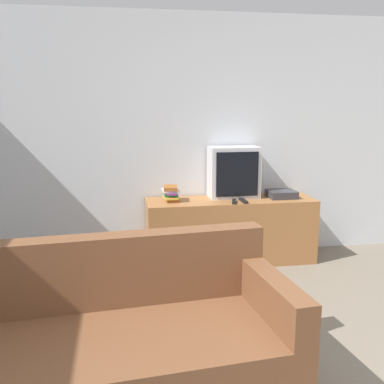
{
  "coord_description": "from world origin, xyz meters",
  "views": [
    {
      "loc": [
        -0.9,
        -1.76,
        1.68
      ],
      "look_at": [
        -0.23,
        2.24,
        0.87
      ],
      "focal_mm": 42.0,
      "sensor_mm": 36.0,
      "label": 1
    }
  ],
  "objects_px": {
    "remote_secondary": "(243,201)",
    "tv_stand": "(230,230)",
    "couch": "(102,355)",
    "book_stack": "(171,193)",
    "television": "(234,172)",
    "remote_on_stand": "(234,201)",
    "set_top_box": "(281,194)"
  },
  "relations": [
    {
      "from": "television",
      "to": "remote_on_stand",
      "type": "distance_m",
      "value": 0.38
    },
    {
      "from": "television",
      "to": "set_top_box",
      "type": "relative_size",
      "value": 1.88
    },
    {
      "from": "book_stack",
      "to": "remote_on_stand",
      "type": "bearing_deg",
      "value": -15.4
    },
    {
      "from": "television",
      "to": "couch",
      "type": "bearing_deg",
      "value": -120.59
    },
    {
      "from": "remote_secondary",
      "to": "set_top_box",
      "type": "xyz_separation_m",
      "value": [
        0.46,
        0.15,
        0.03
      ]
    },
    {
      "from": "tv_stand",
      "to": "television",
      "type": "xyz_separation_m",
      "value": [
        0.06,
        0.11,
        0.61
      ]
    },
    {
      "from": "book_stack",
      "to": "remote_on_stand",
      "type": "xyz_separation_m",
      "value": [
        0.62,
        -0.17,
        -0.07
      ]
    },
    {
      "from": "television",
      "to": "set_top_box",
      "type": "xyz_separation_m",
      "value": [
        0.5,
        -0.11,
        -0.23
      ]
    },
    {
      "from": "television",
      "to": "set_top_box",
      "type": "bearing_deg",
      "value": -12.25
    },
    {
      "from": "remote_on_stand",
      "to": "remote_secondary",
      "type": "bearing_deg",
      "value": 7.99
    },
    {
      "from": "couch",
      "to": "book_stack",
      "type": "height_order",
      "value": "couch"
    },
    {
      "from": "book_stack",
      "to": "remote_on_stand",
      "type": "relative_size",
      "value": 1.23
    },
    {
      "from": "tv_stand",
      "to": "set_top_box",
      "type": "bearing_deg",
      "value": -0.13
    },
    {
      "from": "remote_secondary",
      "to": "couch",
      "type": "bearing_deg",
      "value": -124.48
    },
    {
      "from": "remote_on_stand",
      "to": "tv_stand",
      "type": "bearing_deg",
      "value": 87.8
    },
    {
      "from": "remote_secondary",
      "to": "set_top_box",
      "type": "relative_size",
      "value": 0.66
    },
    {
      "from": "remote_on_stand",
      "to": "set_top_box",
      "type": "relative_size",
      "value": 0.62
    },
    {
      "from": "remote_secondary",
      "to": "television",
      "type": "bearing_deg",
      "value": 99.11
    },
    {
      "from": "television",
      "to": "remote_on_stand",
      "type": "relative_size",
      "value": 3.05
    },
    {
      "from": "tv_stand",
      "to": "television",
      "type": "relative_size",
      "value": 3.26
    },
    {
      "from": "tv_stand",
      "to": "set_top_box",
      "type": "distance_m",
      "value": 0.67
    },
    {
      "from": "television",
      "to": "book_stack",
      "type": "bearing_deg",
      "value": -171.88
    },
    {
      "from": "television",
      "to": "remote_on_stand",
      "type": "xyz_separation_m",
      "value": [
        -0.06,
        -0.27,
        -0.26
      ]
    },
    {
      "from": "remote_secondary",
      "to": "tv_stand",
      "type": "bearing_deg",
      "value": 123.13
    },
    {
      "from": "couch",
      "to": "book_stack",
      "type": "xyz_separation_m",
      "value": [
        0.65,
        2.17,
        0.46
      ]
    },
    {
      "from": "set_top_box",
      "to": "television",
      "type": "bearing_deg",
      "value": 167.75
    },
    {
      "from": "television",
      "to": "remote_secondary",
      "type": "distance_m",
      "value": 0.37
    },
    {
      "from": "remote_on_stand",
      "to": "set_top_box",
      "type": "height_order",
      "value": "set_top_box"
    },
    {
      "from": "tv_stand",
      "to": "remote_secondary",
      "type": "distance_m",
      "value": 0.39
    },
    {
      "from": "book_stack",
      "to": "set_top_box",
      "type": "distance_m",
      "value": 1.19
    },
    {
      "from": "book_stack",
      "to": "set_top_box",
      "type": "xyz_separation_m",
      "value": [
        1.19,
        -0.01,
        -0.05
      ]
    },
    {
      "from": "television",
      "to": "tv_stand",
      "type": "bearing_deg",
      "value": -117.19
    }
  ]
}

